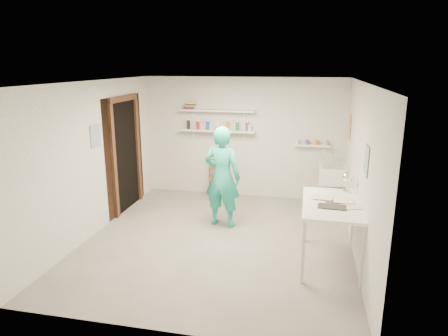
% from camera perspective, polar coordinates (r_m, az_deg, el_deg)
% --- Properties ---
extents(floor, '(4.00, 4.50, 0.02)m').
position_cam_1_polar(floor, '(6.29, -0.77, -10.30)').
color(floor, slate).
rests_on(floor, ground).
extents(ceiling, '(4.00, 4.50, 0.02)m').
position_cam_1_polar(ceiling, '(5.71, -0.85, 12.30)').
color(ceiling, silver).
rests_on(ceiling, wall_back).
extents(wall_back, '(4.00, 0.02, 2.40)m').
position_cam_1_polar(wall_back, '(8.05, 2.76, 4.33)').
color(wall_back, silver).
rests_on(wall_back, ground).
extents(wall_front, '(4.00, 0.02, 2.40)m').
position_cam_1_polar(wall_front, '(3.82, -8.40, -7.77)').
color(wall_front, silver).
rests_on(wall_front, ground).
extents(wall_left, '(0.02, 4.50, 2.40)m').
position_cam_1_polar(wall_left, '(6.61, -18.06, 1.31)').
color(wall_left, silver).
rests_on(wall_left, ground).
extents(wall_right, '(0.02, 4.50, 2.40)m').
position_cam_1_polar(wall_right, '(5.79, 18.97, -0.60)').
color(wall_right, silver).
rests_on(wall_right, ground).
extents(doorway_recess, '(0.02, 0.90, 2.00)m').
position_cam_1_polar(doorway_recess, '(7.55, -13.89, 1.66)').
color(doorway_recess, black).
rests_on(doorway_recess, wall_left).
extents(corridor_box, '(1.40, 1.50, 2.10)m').
position_cam_1_polar(corridor_box, '(7.87, -18.58, 2.22)').
color(corridor_box, brown).
rests_on(corridor_box, ground).
extents(door_lintel, '(0.06, 1.05, 0.10)m').
position_cam_1_polar(door_lintel, '(7.38, -14.25, 9.61)').
color(door_lintel, brown).
rests_on(door_lintel, wall_left).
extents(door_jamb_near, '(0.06, 0.10, 2.00)m').
position_cam_1_polar(door_jamb_near, '(7.11, -15.47, 0.75)').
color(door_jamb_near, brown).
rests_on(door_jamb_near, ground).
extents(door_jamb_far, '(0.06, 0.10, 2.00)m').
position_cam_1_polar(door_jamb_far, '(7.98, -12.22, 2.45)').
color(door_jamb_far, brown).
rests_on(door_jamb_far, ground).
extents(shelf_lower, '(1.50, 0.22, 0.03)m').
position_cam_1_polar(shelf_lower, '(8.00, -0.93, 5.36)').
color(shelf_lower, white).
rests_on(shelf_lower, wall_back).
extents(shelf_upper, '(1.50, 0.22, 0.03)m').
position_cam_1_polar(shelf_upper, '(7.94, -0.95, 8.21)').
color(shelf_upper, white).
rests_on(shelf_upper, wall_back).
extents(ledge_shelf, '(0.70, 0.14, 0.03)m').
position_cam_1_polar(ledge_shelf, '(7.88, 12.39, 3.18)').
color(ledge_shelf, white).
rests_on(ledge_shelf, wall_back).
extents(poster_left, '(0.01, 0.28, 0.36)m').
position_cam_1_polar(poster_left, '(6.58, -17.91, 4.37)').
color(poster_left, '#334C7F').
rests_on(poster_left, wall_left).
extents(poster_right_a, '(0.01, 0.34, 0.42)m').
position_cam_1_polar(poster_right_a, '(7.48, 17.48, 5.58)').
color(poster_right_a, '#995933').
rests_on(poster_right_a, wall_right).
extents(poster_right_b, '(0.01, 0.30, 0.38)m').
position_cam_1_polar(poster_right_b, '(5.19, 19.68, 1.04)').
color(poster_right_b, '#3F724C').
rests_on(poster_right_b, wall_right).
extents(belfast_sink, '(0.48, 0.60, 0.30)m').
position_cam_1_polar(belfast_sink, '(7.53, 15.26, -0.82)').
color(belfast_sink, white).
rests_on(belfast_sink, wall_right).
extents(man, '(0.67, 0.50, 1.69)m').
position_cam_1_polar(man, '(6.55, -0.24, -1.28)').
color(man, teal).
rests_on(man, ground).
extents(wall_clock, '(0.30, 0.08, 0.30)m').
position_cam_1_polar(wall_clock, '(6.70, -0.16, 1.55)').
color(wall_clock, beige).
rests_on(wall_clock, man).
extents(wooden_chair, '(0.46, 0.45, 0.83)m').
position_cam_1_polar(wooden_chair, '(8.00, -0.86, -1.51)').
color(wooden_chair, brown).
rests_on(wooden_chair, ground).
extents(work_table, '(0.78, 1.30, 0.87)m').
position_cam_1_polar(work_table, '(5.64, 14.99, -8.98)').
color(work_table, white).
rests_on(work_table, ground).
extents(desk_lamp, '(0.16, 0.16, 0.16)m').
position_cam_1_polar(desk_lamp, '(5.93, 17.25, -1.26)').
color(desk_lamp, silver).
rests_on(desk_lamp, work_table).
extents(spray_cans, '(1.26, 0.06, 0.17)m').
position_cam_1_polar(spray_cans, '(7.98, -0.94, 6.07)').
color(spray_cans, black).
rests_on(spray_cans, shelf_lower).
extents(book_stack, '(0.26, 0.14, 0.14)m').
position_cam_1_polar(book_stack, '(8.07, -4.87, 8.87)').
color(book_stack, red).
rests_on(book_stack, shelf_upper).
extents(ledge_pots, '(0.48, 0.07, 0.09)m').
position_cam_1_polar(ledge_pots, '(7.87, 12.42, 3.60)').
color(ledge_pots, silver).
rests_on(ledge_pots, ledge_shelf).
extents(papers, '(0.30, 0.22, 0.02)m').
position_cam_1_polar(papers, '(5.48, 15.30, -4.70)').
color(papers, silver).
rests_on(papers, work_table).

